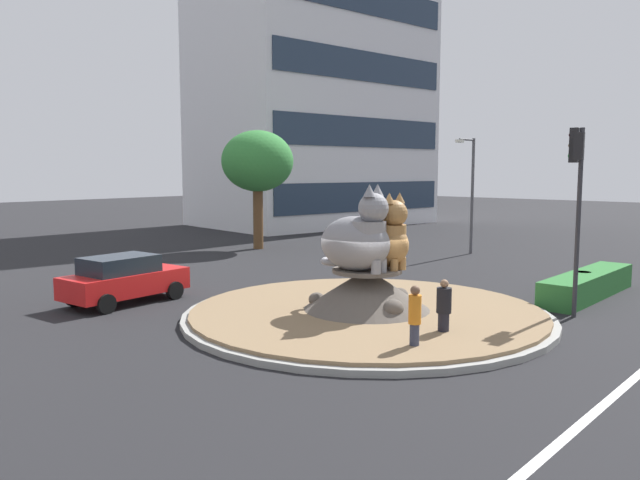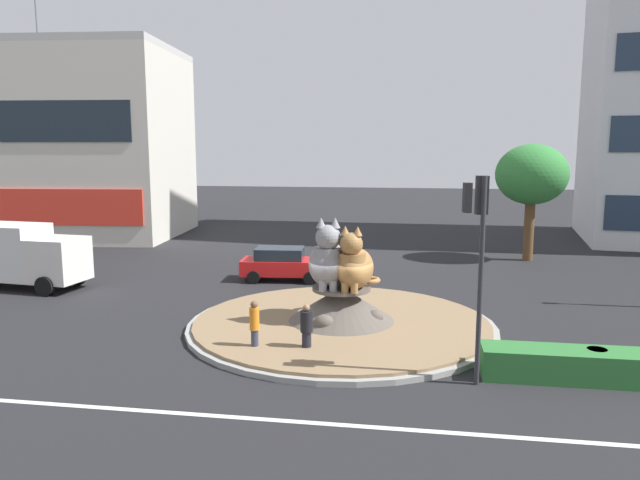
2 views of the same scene
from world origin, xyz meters
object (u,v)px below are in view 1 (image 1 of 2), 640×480
at_px(traffic_light_mast, 576,181).
at_px(streetlight_arm, 471,187).
at_px(pedestrian_black_shirt, 444,309).
at_px(cat_statue_grey, 359,239).
at_px(pedestrian_orange_shirt, 415,318).
at_px(office_tower, 313,14).
at_px(broadleaf_tree_behind_island, 258,162).
at_px(sedan_on_far_lane, 124,279).
at_px(litter_bin, 582,284).
at_px(cat_statue_tabby, 384,240).

xyz_separation_m(traffic_light_mast, streetlight_arm, (11.03, 9.46, -0.59)).
bearing_deg(traffic_light_mast, pedestrian_black_shirt, 63.91).
bearing_deg(streetlight_arm, pedestrian_black_shirt, 26.32).
distance_m(cat_statue_grey, pedestrian_black_shirt, 3.51).
bearing_deg(pedestrian_orange_shirt, streetlight_arm, 46.22).
height_order(cat_statue_grey, office_tower, office_tower).
relative_size(streetlight_arm, pedestrian_black_shirt, 3.73).
bearing_deg(office_tower, traffic_light_mast, -116.54).
distance_m(cat_statue_grey, broadleaf_tree_behind_island, 18.16).
xyz_separation_m(traffic_light_mast, sedan_on_far_lane, (-8.19, 12.20, -3.38)).
relative_size(cat_statue_grey, pedestrian_orange_shirt, 1.60).
bearing_deg(pedestrian_orange_shirt, cat_statue_grey, 81.33).
distance_m(pedestrian_orange_shirt, litter_bin, 10.24).
height_order(cat_statue_tabby, traffic_light_mast, traffic_light_mast).
xyz_separation_m(broadleaf_tree_behind_island, streetlight_arm, (6.08, -10.28, -1.36)).
height_order(cat_statue_grey, pedestrian_orange_shirt, cat_statue_grey).
height_order(cat_statue_tabby, pedestrian_orange_shirt, cat_statue_tabby).
bearing_deg(cat_statue_tabby, cat_statue_grey, -93.13).
xyz_separation_m(cat_statue_tabby, traffic_light_mast, (3.82, -4.42, 1.84)).
xyz_separation_m(office_tower, litter_bin, (-16.15, -28.00, -16.95)).
bearing_deg(cat_statue_tabby, pedestrian_black_shirt, -14.31).
height_order(cat_statue_grey, streetlight_arm, streetlight_arm).
bearing_deg(cat_statue_tabby, traffic_light_mast, 49.58).
distance_m(cat_statue_tabby, traffic_light_mast, 6.12).
distance_m(cat_statue_tabby, broadleaf_tree_behind_island, 17.84).
distance_m(cat_statue_grey, sedan_on_far_lane, 8.45).
relative_size(cat_statue_tabby, broadleaf_tree_behind_island, 0.34).
relative_size(pedestrian_orange_shirt, litter_bin, 1.97).
height_order(cat_statue_grey, pedestrian_black_shirt, cat_statue_grey).
relative_size(traffic_light_mast, sedan_on_far_lane, 1.34).
height_order(office_tower, streetlight_arm, office_tower).
bearing_deg(office_tower, pedestrian_orange_shirt, -126.08).
height_order(cat_statue_tabby, pedestrian_black_shirt, cat_statue_tabby).
distance_m(cat_statue_tabby, pedestrian_black_shirt, 3.49).
bearing_deg(office_tower, litter_bin, -112.25).
height_order(streetlight_arm, litter_bin, streetlight_arm).
height_order(traffic_light_mast, sedan_on_far_lane, traffic_light_mast).
bearing_deg(pedestrian_black_shirt, office_tower, -166.16).
xyz_separation_m(traffic_light_mast, pedestrian_black_shirt, (-5.05, 1.53, -3.36)).
distance_m(cat_statue_tabby, pedestrian_orange_shirt, 4.45).
bearing_deg(traffic_light_mast, sedan_on_far_lane, 24.65).
distance_m(traffic_light_mast, office_tower, 37.31).
xyz_separation_m(traffic_light_mast, litter_bin, (3.51, 0.85, -3.79)).
distance_m(cat_statue_tabby, office_tower, 37.05).
relative_size(broadleaf_tree_behind_island, streetlight_arm, 1.09).
relative_size(traffic_light_mast, streetlight_arm, 0.93).
relative_size(cat_statue_grey, traffic_light_mast, 0.48).
height_order(cat_statue_tabby, streetlight_arm, streetlight_arm).
relative_size(traffic_light_mast, broadleaf_tree_behind_island, 0.85).
bearing_deg(traffic_light_mast, cat_statue_tabby, 31.58).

